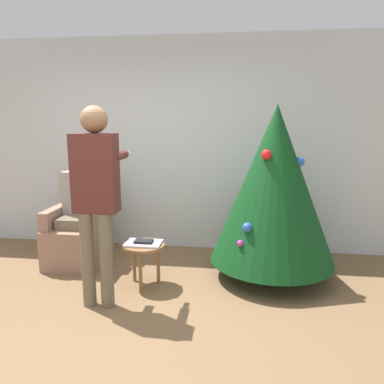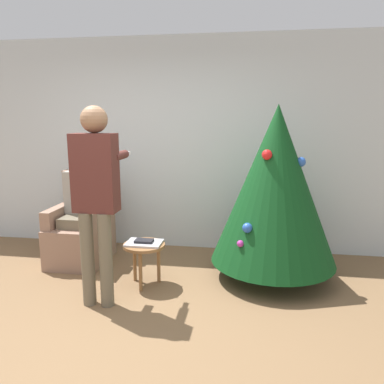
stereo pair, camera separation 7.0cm
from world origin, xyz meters
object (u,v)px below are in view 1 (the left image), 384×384
object	(u,v)px
side_stool	(144,250)
christmas_tree	(274,185)
armchair	(80,232)
person_seated	(77,204)
person_standing	(96,189)

from	to	relation	value
side_stool	christmas_tree	bearing A→B (deg)	16.59
armchair	person_seated	world-z (taller)	person_seated
person_standing	side_stool	xyz separation A→B (m)	(0.31, 0.42, -0.71)
christmas_tree	armchair	bearing A→B (deg)	176.04
person_seated	christmas_tree	bearing A→B (deg)	-3.13
christmas_tree	person_seated	distance (m)	2.26
person_standing	christmas_tree	bearing A→B (deg)	26.76
christmas_tree	person_standing	distance (m)	1.81
armchair	side_stool	bearing A→B (deg)	-30.33
armchair	person_standing	bearing A→B (deg)	-57.12
person_seated	side_stool	world-z (taller)	person_seated
christmas_tree	armchair	distance (m)	2.34
person_seated	armchair	bearing A→B (deg)	90.00
armchair	person_seated	size ratio (longest dim) A/B	0.83
person_standing	person_seated	bearing A→B (deg)	123.78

